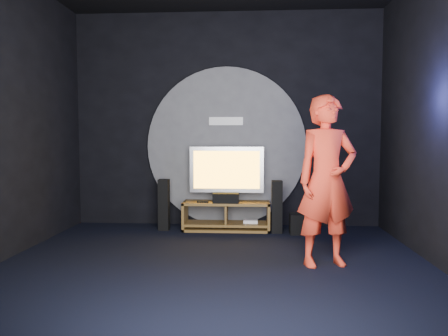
# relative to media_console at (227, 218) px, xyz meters

# --- Properties ---
(floor) EXTENTS (5.00, 5.00, 0.00)m
(floor) POSITION_rel_media_console_xyz_m (-0.03, -2.05, -0.20)
(floor) COLOR black
(floor) RESTS_ON ground
(back_wall) EXTENTS (5.00, 0.04, 3.50)m
(back_wall) POSITION_rel_media_console_xyz_m (-0.03, 0.45, 1.55)
(back_wall) COLOR black
(back_wall) RESTS_ON ground
(front_wall) EXTENTS (5.00, 0.04, 3.50)m
(front_wall) POSITION_rel_media_console_xyz_m (-0.03, -4.55, 1.55)
(front_wall) COLOR black
(front_wall) RESTS_ON ground
(wall_disc_panel) EXTENTS (2.60, 0.11, 2.60)m
(wall_disc_panel) POSITION_rel_media_console_xyz_m (-0.03, 0.39, 1.11)
(wall_disc_panel) COLOR #515156
(wall_disc_panel) RESTS_ON ground
(media_console) EXTENTS (1.35, 0.45, 0.45)m
(media_console) POSITION_rel_media_console_xyz_m (0.00, 0.00, 0.00)
(media_console) COLOR brown
(media_console) RESTS_ON ground
(tv) EXTENTS (1.16, 0.22, 0.86)m
(tv) POSITION_rel_media_console_xyz_m (-0.01, 0.07, 0.73)
(tv) COLOR #A0A1A7
(tv) RESTS_ON media_console
(center_speaker) EXTENTS (0.40, 0.15, 0.15)m
(center_speaker) POSITION_rel_media_console_xyz_m (-0.01, -0.15, 0.33)
(center_speaker) COLOR black
(center_speaker) RESTS_ON media_console
(remote) EXTENTS (0.18, 0.05, 0.02)m
(remote) POSITION_rel_media_console_xyz_m (-0.37, -0.12, 0.27)
(remote) COLOR black
(remote) RESTS_ON media_console
(tower_speaker_left) EXTENTS (0.16, 0.18, 0.80)m
(tower_speaker_left) POSITION_rel_media_console_xyz_m (-0.99, -0.04, 0.20)
(tower_speaker_left) COLOR black
(tower_speaker_left) RESTS_ON ground
(tower_speaker_right) EXTENTS (0.16, 0.18, 0.80)m
(tower_speaker_right) POSITION_rel_media_console_xyz_m (0.77, -0.14, 0.20)
(tower_speaker_right) COLOR black
(tower_speaker_right) RESTS_ON ground
(subwoofer) EXTENTS (0.28, 0.28, 0.30)m
(subwoofer) POSITION_rel_media_console_xyz_m (1.11, -0.19, -0.04)
(subwoofer) COLOR black
(subwoofer) RESTS_ON ground
(player) EXTENTS (0.81, 0.64, 1.94)m
(player) POSITION_rel_media_console_xyz_m (1.24, -1.81, 0.77)
(player) COLOR red
(player) RESTS_ON ground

